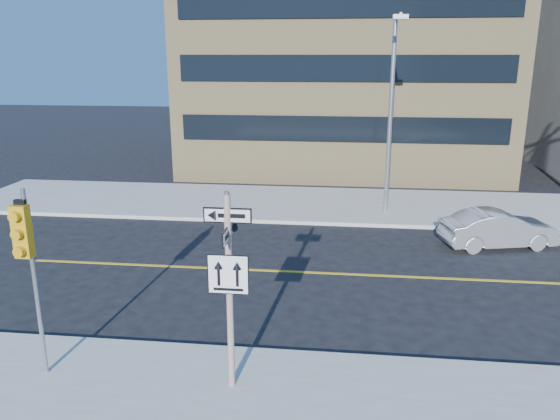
# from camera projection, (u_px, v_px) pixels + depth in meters

# --- Properties ---
(ground) EXTENTS (120.00, 120.00, 0.00)m
(ground) POSITION_uv_depth(u_px,v_px,m) (252.00, 332.00, 13.55)
(ground) COLOR black
(ground) RESTS_ON ground
(sign_pole) EXTENTS (0.92, 0.92, 4.06)m
(sign_pole) POSITION_uv_depth(u_px,v_px,m) (229.00, 281.00, 10.48)
(sign_pole) COLOR silver
(sign_pole) RESTS_ON near_sidewalk
(traffic_signal) EXTENTS (0.32, 0.45, 4.00)m
(traffic_signal) POSITION_uv_depth(u_px,v_px,m) (25.00, 246.00, 10.63)
(traffic_signal) COLOR gray
(traffic_signal) RESTS_ON near_sidewalk
(parked_car_b) EXTENTS (2.34, 4.25, 1.33)m
(parked_car_b) POSITION_uv_depth(u_px,v_px,m) (499.00, 229.00, 19.41)
(parked_car_b) COLOR gray
(parked_car_b) RESTS_ON ground
(streetlight_a) EXTENTS (0.55, 2.25, 8.00)m
(streetlight_a) POSITION_uv_depth(u_px,v_px,m) (392.00, 103.00, 22.08)
(streetlight_a) COLOR gray
(streetlight_a) RESTS_ON far_sidewalk
(building_brick) EXTENTS (18.00, 18.00, 18.00)m
(building_brick) POSITION_uv_depth(u_px,v_px,m) (346.00, 17.00, 34.76)
(building_brick) COLOR tan
(building_brick) RESTS_ON ground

